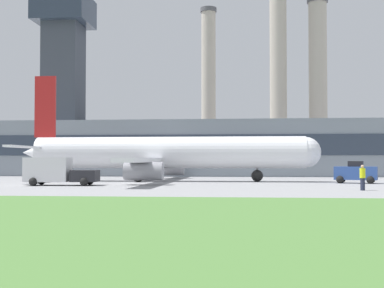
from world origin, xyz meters
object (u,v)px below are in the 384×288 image
airplane (164,153)px  ground_crew_person (363,177)px  baggage_truck (57,172)px  pushback_tug (356,173)px

airplane → ground_crew_person: airplane is taller
airplane → baggage_truck: 12.37m
airplane → ground_crew_person: size_ratio=16.93×
airplane → baggage_truck: airplane is taller
pushback_tug → ground_crew_person: bearing=-99.3°
baggage_truck → airplane: bearing=50.9°
baggage_truck → ground_crew_person: (23.98, -5.18, -0.25)m
airplane → baggage_truck: size_ratio=4.92×
pushback_tug → baggage_truck: (-25.94, -6.80, 0.25)m
airplane → pushback_tug: bearing=-8.5°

